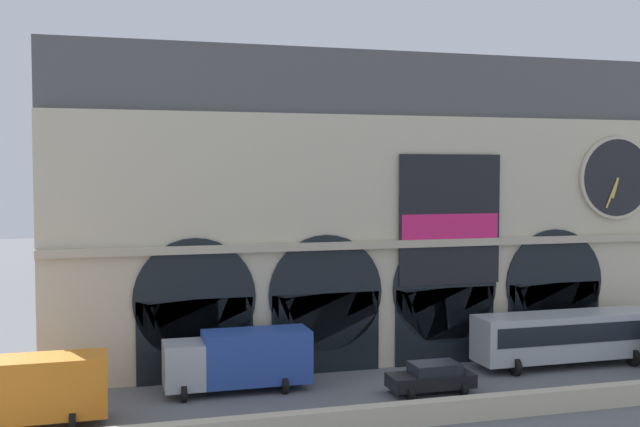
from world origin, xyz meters
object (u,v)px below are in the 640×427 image
Objects in this scene: bus_mideast at (565,336)px; car_center at (432,377)px; box_truck_west at (22,390)px; box_truck_midwest at (239,359)px.

car_center is at bearing -163.77° from bus_mideast.
box_truck_west is 19.68m from car_center.
box_truck_midwest is at bearing 162.70° from car_center.
box_truck_west is 10.62m from box_truck_midwest.
box_truck_midwest is at bearing 15.93° from box_truck_west.
bus_mideast is (19.12, -0.12, 0.08)m from box_truck_midwest.
box_truck_midwest reaches higher than car_center.
bus_mideast reaches higher than car_center.
car_center is at bearing -17.30° from box_truck_midwest.
box_truck_west is at bearing -174.56° from bus_mideast.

